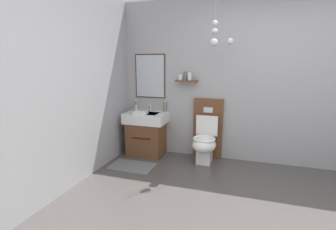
{
  "coord_description": "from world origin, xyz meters",
  "views": [
    {
      "loc": [
        -0.26,
        -2.32,
        1.6
      ],
      "look_at": [
        -1.5,
        1.47,
        0.76
      ],
      "focal_mm": 27.35,
      "sensor_mm": 36.0,
      "label": 1
    }
  ],
  "objects_px": {
    "toilet": "(206,138)",
    "toothbrush_cup": "(136,107)",
    "vanity_sink_left": "(147,132)",
    "soap_dispenser": "(165,107)",
    "folded_hand_towel": "(140,113)"
  },
  "relations": [
    {
      "from": "toothbrush_cup",
      "to": "soap_dispenser",
      "type": "height_order",
      "value": "soap_dispenser"
    },
    {
      "from": "soap_dispenser",
      "to": "folded_hand_towel",
      "type": "height_order",
      "value": "soap_dispenser"
    },
    {
      "from": "vanity_sink_left",
      "to": "toothbrush_cup",
      "type": "distance_m",
      "value": 0.52
    },
    {
      "from": "vanity_sink_left",
      "to": "soap_dispenser",
      "type": "bearing_deg",
      "value": 33.06
    },
    {
      "from": "folded_hand_towel",
      "to": "soap_dispenser",
      "type": "bearing_deg",
      "value": 46.15
    },
    {
      "from": "toilet",
      "to": "toothbrush_cup",
      "type": "height_order",
      "value": "toilet"
    },
    {
      "from": "soap_dispenser",
      "to": "folded_hand_towel",
      "type": "bearing_deg",
      "value": -133.85
    },
    {
      "from": "vanity_sink_left",
      "to": "soap_dispenser",
      "type": "xyz_separation_m",
      "value": [
        0.28,
        0.18,
        0.44
      ]
    },
    {
      "from": "toilet",
      "to": "soap_dispenser",
      "type": "bearing_deg",
      "value": 167.23
    },
    {
      "from": "toilet",
      "to": "toothbrush_cup",
      "type": "relative_size",
      "value": 5.12
    },
    {
      "from": "toothbrush_cup",
      "to": "vanity_sink_left",
      "type": "bearing_deg",
      "value": -32.56
    },
    {
      "from": "toilet",
      "to": "folded_hand_towel",
      "type": "height_order",
      "value": "toilet"
    },
    {
      "from": "toothbrush_cup",
      "to": "soap_dispenser",
      "type": "distance_m",
      "value": 0.55
    },
    {
      "from": "toilet",
      "to": "soap_dispenser",
      "type": "relative_size",
      "value": 4.89
    },
    {
      "from": "toilet",
      "to": "toothbrush_cup",
      "type": "bearing_deg",
      "value": 172.94
    }
  ]
}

